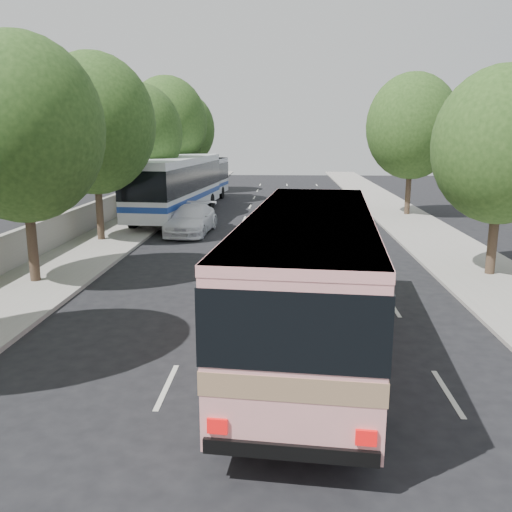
# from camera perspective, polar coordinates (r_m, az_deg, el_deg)

# --- Properties ---
(ground) EXTENTS (120.00, 120.00, 0.00)m
(ground) POSITION_cam_1_polar(r_m,az_deg,el_deg) (14.01, 0.12, -10.13)
(ground) COLOR black
(ground) RESTS_ON ground
(sidewalk_left) EXTENTS (4.00, 90.00, 0.15)m
(sidewalk_left) POSITION_cam_1_polar(r_m,az_deg,el_deg) (34.55, -12.48, 3.54)
(sidewalk_left) COLOR #9E998E
(sidewalk_left) RESTS_ON ground
(sidewalk_right) EXTENTS (4.00, 90.00, 0.12)m
(sidewalk_right) POSITION_cam_1_polar(r_m,az_deg,el_deg) (34.24, 16.18, 3.22)
(sidewalk_right) COLOR #9E998E
(sidewalk_right) RESTS_ON ground
(low_wall) EXTENTS (0.30, 90.00, 1.50)m
(low_wall) POSITION_cam_1_polar(r_m,az_deg,el_deg) (34.95, -15.40, 4.85)
(low_wall) COLOR #9E998E
(low_wall) RESTS_ON sidewalk_left
(tree_left_b) EXTENTS (5.70, 5.70, 8.88)m
(tree_left_b) POSITION_cam_1_polar(r_m,az_deg,el_deg) (20.89, -23.38, 12.77)
(tree_left_b) COLOR #38281E
(tree_left_b) RESTS_ON ground
(tree_left_c) EXTENTS (6.00, 6.00, 9.35)m
(tree_left_c) POSITION_cam_1_polar(r_m,az_deg,el_deg) (28.38, -16.60, 13.63)
(tree_left_c) COLOR #38281E
(tree_left_c) RESTS_ON ground
(tree_left_d) EXTENTS (5.52, 5.52, 8.60)m
(tree_left_d) POSITION_cam_1_polar(r_m,az_deg,el_deg) (36.01, -12.13, 12.80)
(tree_left_d) COLOR #38281E
(tree_left_d) RESTS_ON ground
(tree_left_e) EXTENTS (6.30, 6.30, 9.82)m
(tree_left_e) POSITION_cam_1_polar(r_m,az_deg,el_deg) (43.78, -9.31, 13.91)
(tree_left_e) COLOR #38281E
(tree_left_e) RESTS_ON ground
(tree_left_f) EXTENTS (5.88, 5.88, 9.16)m
(tree_left_f) POSITION_cam_1_polar(r_m,az_deg,el_deg) (51.66, -7.62, 13.29)
(tree_left_f) COLOR #38281E
(tree_left_f) RESTS_ON ground
(tree_right_near) EXTENTS (5.10, 5.10, 7.95)m
(tree_right_near) POSITION_cam_1_polar(r_m,az_deg,el_deg) (22.37, 24.76, 11.01)
(tree_right_near) COLOR #38281E
(tree_right_near) RESTS_ON ground
(tree_right_far) EXTENTS (6.00, 6.00, 9.35)m
(tree_right_far) POSITION_cam_1_polar(r_m,az_deg,el_deg) (37.79, 16.27, 13.32)
(tree_right_far) COLOR #38281E
(tree_right_far) RESTS_ON ground
(pink_bus) EXTENTS (3.91, 11.48, 3.59)m
(pink_bus) POSITION_cam_1_polar(r_m,az_deg,el_deg) (13.40, 5.71, -1.17)
(pink_bus) COLOR pink
(pink_bus) RESTS_ON ground
(pink_taxi) EXTENTS (2.10, 4.96, 1.67)m
(pink_taxi) POSITION_cam_1_polar(r_m,az_deg,el_deg) (16.81, 4.07, -3.18)
(pink_taxi) COLOR #DD138C
(pink_taxi) RESTS_ON ground
(white_pickup) EXTENTS (2.53, 5.50, 1.56)m
(white_pickup) POSITION_cam_1_polar(r_m,az_deg,el_deg) (30.32, -6.81, 3.83)
(white_pickup) COLOR white
(white_pickup) RESTS_ON ground
(tour_coach_front) EXTENTS (4.09, 13.38, 3.94)m
(tour_coach_front) POSITION_cam_1_polar(r_m,az_deg,el_deg) (35.74, -8.36, 7.72)
(tour_coach_front) COLOR silver
(tour_coach_front) RESTS_ON ground
(tour_coach_rear) EXTENTS (3.74, 11.53, 3.39)m
(tour_coach_rear) POSITION_cam_1_polar(r_m,az_deg,el_deg) (43.24, -6.16, 8.19)
(tour_coach_rear) COLOR silver
(tour_coach_rear) RESTS_ON ground
(taxi_roof_sign) EXTENTS (0.55, 0.19, 0.18)m
(taxi_roof_sign) POSITION_cam_1_polar(r_m,az_deg,el_deg) (16.58, 4.13, -0.10)
(taxi_roof_sign) COLOR silver
(taxi_roof_sign) RESTS_ON pink_taxi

